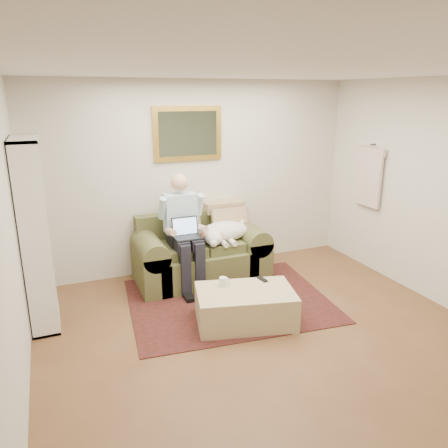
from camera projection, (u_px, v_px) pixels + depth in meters
room_shell at (270, 216)px, 4.12m from camera, size 4.51×5.00×2.61m
rug at (229, 300)px, 5.29m from camera, size 2.51×2.09×0.01m
sofa at (201, 258)px, 5.85m from camera, size 1.72×0.87×1.03m
seated_man at (185, 233)px, 5.49m from camera, size 0.57×0.81×1.45m
laptop at (186, 232)px, 5.42m from camera, size 0.33×0.26×0.24m
sleeping_dog at (224, 231)px, 5.78m from camera, size 0.71×0.45×0.26m
ottoman at (245, 307)px, 4.74m from camera, size 1.17×0.88×0.38m
coffee_mug at (223, 282)px, 4.79m from camera, size 0.08×0.08×0.10m
tv_remote at (262, 279)px, 4.95m from camera, size 0.07×0.16×0.02m
bookshelf at (35, 234)px, 4.55m from camera, size 0.28×0.80×2.00m
wall_mirror at (188, 134)px, 5.78m from camera, size 0.94×0.04×0.72m
hanging_shirt at (369, 174)px, 6.00m from camera, size 0.06×0.52×0.90m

